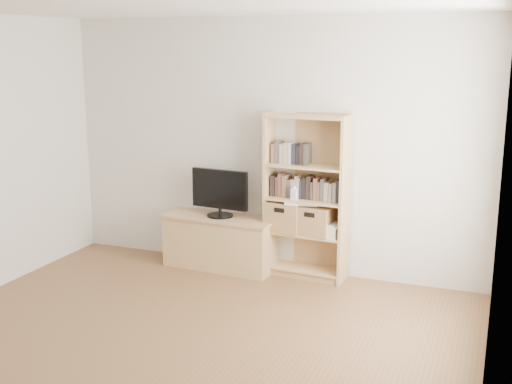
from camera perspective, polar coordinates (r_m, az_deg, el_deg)
The scene contains 13 objects.
floor at distance 4.86m, azimuth -9.56°, elevation -15.59°, with size 4.50×5.00×0.01m, color brown.
back_wall at distance 6.62m, azimuth 1.21°, elevation 4.11°, with size 4.50×0.02×2.60m, color beige.
right_wall at distance 3.77m, azimuth 20.47°, elevation -3.35°, with size 0.02×5.00×2.60m, color beige.
tv_stand at distance 6.83m, azimuth -3.18°, elevation -4.54°, with size 1.17×0.44×0.53m, color tan.
bookshelf at distance 6.43m, azimuth 4.47°, elevation -0.44°, with size 0.83×0.30×1.66m, color tan.
television at distance 6.69m, azimuth -3.23°, elevation -0.10°, with size 0.64×0.05×0.50m, color black.
books_row_mid at distance 6.42m, azimuth 4.55°, elevation 0.43°, with size 0.85×0.17×0.23m, color black.
books_row_upper at distance 6.43m, azimuth 3.06°, elevation 3.45°, with size 0.38×0.14×0.20m, color black.
baby_monitor at distance 6.37m, azimuth 3.40°, elevation -0.19°, with size 0.06×0.04×0.11m, color white.
basket_left at distance 6.56m, azimuth 2.62°, elevation -2.11°, with size 0.37×0.30×0.30m, color #966A44.
basket_right at distance 6.44m, azimuth 5.27°, elevation -2.48°, with size 0.35×0.29×0.29m, color #966A44.
laptop at distance 6.43m, azimuth 4.14°, elevation -0.90°, with size 0.33×0.23×0.03m, color white.
magazine_stack at distance 6.41m, azimuth 6.81°, elevation -3.43°, with size 0.17×0.24×0.11m, color silver.
Camera 1 is at (2.27, -3.64, 2.29)m, focal length 45.00 mm.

